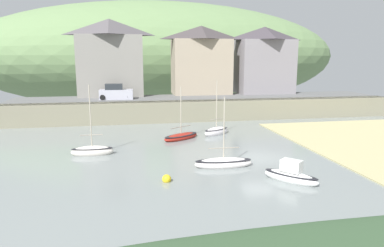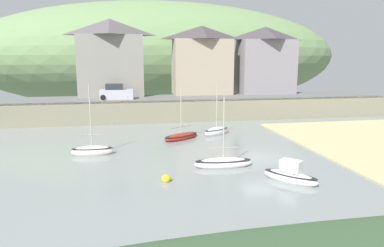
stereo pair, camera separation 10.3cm
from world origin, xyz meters
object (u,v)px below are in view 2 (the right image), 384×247
at_px(waterfront_building_left, 111,57).
at_px(rowboat_small_beached, 223,163).
at_px(sailboat_nearest_shore, 216,131).
at_px(motorboat_with_cabin, 92,151).
at_px(parked_car_near_slipway, 116,93).
at_px(dinghy_open_wooden, 290,176).
at_px(mooring_buoy, 166,179).
at_px(waterfront_building_centre, 202,60).
at_px(waterfront_building_right, 264,60).
at_px(fishing_boat_green, 181,136).

relative_size(waterfront_building_left, rowboat_small_beached, 2.01).
height_order(waterfront_building_left, sailboat_nearest_shore, waterfront_building_left).
distance_m(motorboat_with_cabin, parked_car_near_slipway, 17.65).
bearing_deg(rowboat_small_beached, dinghy_open_wooden, -46.29).
bearing_deg(dinghy_open_wooden, mooring_buoy, -140.72).
relative_size(parked_car_near_slipway, mooring_buoy, 7.42).
height_order(waterfront_building_left, rowboat_small_beached, waterfront_building_left).
distance_m(waterfront_building_centre, parked_car_near_slipway, 13.32).
distance_m(parked_car_near_slipway, mooring_buoy, 24.96).
xyz_separation_m(sailboat_nearest_shore, motorboat_with_cabin, (-11.44, -5.49, -0.01)).
relative_size(waterfront_building_left, motorboat_with_cabin, 1.78).
bearing_deg(waterfront_building_left, waterfront_building_centre, -0.00).
bearing_deg(waterfront_building_left, motorboat_with_cabin, -92.22).
relative_size(waterfront_building_right, parked_car_near_slipway, 2.28).
xyz_separation_m(waterfront_building_right, motorboat_with_cabin, (-22.74, -21.85, -6.90)).
xyz_separation_m(fishing_boat_green, parked_car_near_slipway, (-6.18, 13.16, 2.97)).
xyz_separation_m(fishing_boat_green, mooring_buoy, (-2.67, -11.37, -0.07)).
bearing_deg(waterfront_building_right, waterfront_building_centre, -180.00).
bearing_deg(fishing_boat_green, sailboat_nearest_shore, -15.13).
bearing_deg(waterfront_building_left, rowboat_small_beached, -72.49).
height_order(waterfront_building_centre, rowboat_small_beached, waterfront_building_centre).
relative_size(fishing_boat_green, motorboat_with_cabin, 0.88).
height_order(fishing_boat_green, dinghy_open_wooden, fishing_boat_green).
bearing_deg(waterfront_building_right, rowboat_small_beached, -116.73).
xyz_separation_m(waterfront_building_right, rowboat_small_beached, (-13.46, -26.73, -6.94)).
relative_size(rowboat_small_beached, parked_car_near_slipway, 1.21).
bearing_deg(dinghy_open_wooden, waterfront_building_centre, 137.72).
bearing_deg(sailboat_nearest_shore, dinghy_open_wooden, -116.02).
xyz_separation_m(waterfront_building_centre, sailboat_nearest_shore, (-1.95, -16.36, -6.89)).
distance_m(rowboat_small_beached, mooring_buoy, 4.84).
distance_m(waterfront_building_right, fishing_boat_green, 24.22).
bearing_deg(dinghy_open_wooden, sailboat_nearest_shore, 143.84).
bearing_deg(motorboat_with_cabin, waterfront_building_centre, 58.63).
relative_size(waterfront_building_left, fishing_boat_green, 2.02).
relative_size(rowboat_small_beached, dinghy_open_wooden, 1.52).
height_order(sailboat_nearest_shore, mooring_buoy, sailboat_nearest_shore).
height_order(fishing_boat_green, parked_car_near_slipway, fishing_boat_green).
height_order(waterfront_building_centre, mooring_buoy, waterfront_building_centre).
xyz_separation_m(motorboat_with_cabin, parked_car_near_slipway, (1.52, 17.35, 2.88)).
xyz_separation_m(waterfront_building_centre, parked_car_near_slipway, (-11.87, -4.50, -4.01)).
xyz_separation_m(waterfront_building_centre, rowboat_small_beached, (-4.12, -26.73, -6.94)).
relative_size(waterfront_building_left, mooring_buoy, 18.13).
bearing_deg(rowboat_small_beached, sailboat_nearest_shore, 79.90).
distance_m(rowboat_small_beached, dinghy_open_wooden, 4.89).
bearing_deg(mooring_buoy, waterfront_building_centre, 73.92).
height_order(rowboat_small_beached, motorboat_with_cabin, motorboat_with_cabin).
bearing_deg(motorboat_with_cabin, waterfront_building_left, 87.92).
height_order(waterfront_building_centre, waterfront_building_right, waterfront_building_right).
xyz_separation_m(sailboat_nearest_shore, parked_car_near_slipway, (-9.92, 11.86, 2.87)).
bearing_deg(mooring_buoy, fishing_boat_green, 76.76).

